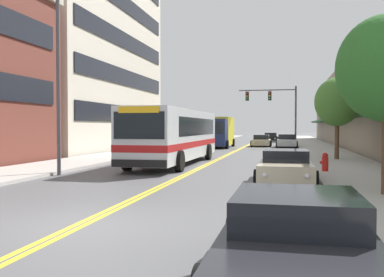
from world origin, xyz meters
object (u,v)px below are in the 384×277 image
car_charcoal_parked_right_foreground (297,244)px  car_black_moving_second (271,138)px  box_truck (219,132)px  street_lamp_left_near (63,65)px  car_champagne_parked_right_far (286,167)px  street_tree_right_mid (337,102)px  city_bus (176,134)px  car_silver_parked_right_mid (287,141)px  traffic_signal_mast (276,104)px  car_dark_grey_parked_left_mid (198,142)px  fire_hydrant (325,162)px  car_beige_moving_lead (261,141)px

car_charcoal_parked_right_foreground → car_black_moving_second: (-2.24, 55.34, 0.02)m
box_truck → street_lamp_left_near: bearing=-96.0°
car_champagne_parked_right_far → street_tree_right_mid: 11.75m
city_bus → car_silver_parked_right_mid: 22.49m
street_lamp_left_near → street_tree_right_mid: size_ratio=1.62×
car_charcoal_parked_right_foreground → traffic_signal_mast: bearing=91.8°
car_silver_parked_right_mid → car_champagne_parked_right_far: car_silver_parked_right_mid is taller
car_charcoal_parked_right_foreground → street_lamp_left_near: street_lamp_left_near is taller
car_dark_grey_parked_left_mid → box_truck: bearing=20.6°
car_silver_parked_right_mid → car_dark_grey_parked_left_mid: bearing=-160.9°
car_champagne_parked_right_far → fire_hydrant: (1.69, 3.33, -0.04)m
street_lamp_left_near → fire_hydrant: size_ratio=9.81×
box_truck → street_tree_right_mid: bearing=-58.1°
car_beige_moving_lead → traffic_signal_mast: traffic_signal_mast is taller
city_bus → street_tree_right_mid: (9.12, 3.87, 1.89)m
fire_hydrant → traffic_signal_mast: bearing=96.3°
city_bus → fire_hydrant: city_bus is taller
car_silver_parked_right_mid → fire_hydrant: (1.62, -25.35, -0.07)m
car_dark_grey_parked_left_mid → fire_hydrant: size_ratio=5.88×
box_truck → street_tree_right_mid: (9.63, -15.48, 1.98)m
car_dark_grey_parked_left_mid → car_black_moving_second: bearing=70.9°
box_truck → car_champagne_parked_right_far: bearing=-76.0°
fire_hydrant → car_charcoal_parked_right_foreground: bearing=-96.3°
car_silver_parked_right_mid → car_beige_moving_lead: 2.93m
street_tree_right_mid → car_beige_moving_lead: bearing=106.4°
car_charcoal_parked_right_foreground → car_silver_parked_right_mid: bearing=90.1°
car_silver_parked_right_mid → box_truck: size_ratio=0.64×
city_bus → car_charcoal_parked_right_foreground: (6.24, -17.77, -1.13)m
car_dark_grey_parked_left_mid → street_tree_right_mid: (11.69, -14.71, 2.97)m
box_truck → fire_hydrant: box_truck is taller
car_black_moving_second → fire_hydrant: (3.79, -41.32, -0.06)m
car_champagne_parked_right_far → fire_hydrant: car_champagne_parked_right_far is taller
car_silver_parked_right_mid → street_tree_right_mid: street_tree_right_mid is taller
box_truck → car_silver_parked_right_mid: bearing=18.6°
city_bus → car_beige_moving_lead: bearing=81.2°
car_dark_grey_parked_left_mid → car_black_moving_second: size_ratio=1.07×
car_dark_grey_parked_left_mid → fire_hydrant: 24.61m
car_champagne_parked_right_far → car_black_moving_second: (-2.10, 44.65, 0.02)m
car_charcoal_parked_right_foreground → car_beige_moving_lead: size_ratio=0.98×
traffic_signal_mast → street_lamp_left_near: (-8.27, -27.76, 0.29)m
city_bus → street_lamp_left_near: 8.01m
fire_hydrant → car_silver_parked_right_mid: bearing=93.6°
fire_hydrant → city_bus: bearing=154.3°
box_truck → traffic_signal_mast: bearing=17.4°
fire_hydrant → car_champagne_parked_right_far: bearing=-116.9°
street_lamp_left_near → fire_hydrant: street_lamp_left_near is taller
car_black_moving_second → street_tree_right_mid: size_ratio=0.91×
car_champagne_parked_right_far → fire_hydrant: 3.73m
car_charcoal_parked_right_foreground → car_black_moving_second: 55.38m
city_bus → fire_hydrant: (7.78, -3.75, -1.16)m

